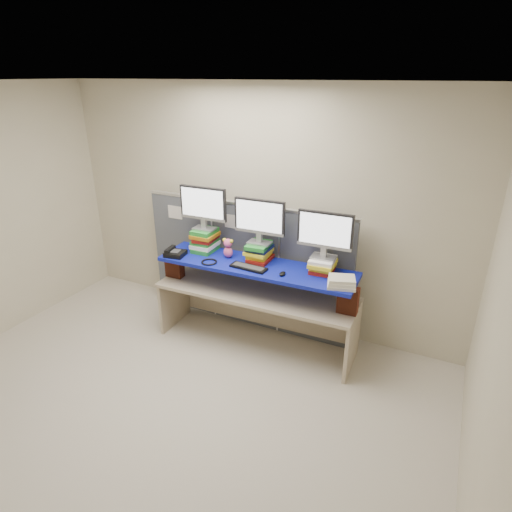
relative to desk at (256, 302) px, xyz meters
The scene contains 18 objects.
room 1.69m from the desk, 102.56° to the right, with size 5.00×4.00×2.80m.
cubicle_partition 0.53m from the desk, 130.89° to the left, with size 2.60×0.06×1.53m.
desk is the anchor object (origin of this frame).
brick_pier_left 1.05m from the desk, behind, with size 0.20×0.11×0.27m, color maroon.
brick_pier_right 1.05m from the desk, ahead, with size 0.20×0.11×0.27m, color maroon.
blue_board 0.43m from the desk, 126.87° to the left, with size 2.15×0.54×0.04m, color #0B1A92.
book_stack_left 0.91m from the desk, behind, with size 0.27×0.32×0.26m.
book_stack_center 0.56m from the desk, 99.86° to the left, with size 0.26×0.32×0.20m.
book_stack_right 0.88m from the desk, 11.95° to the left, with size 0.26×0.31×0.15m.
monitor_left 1.21m from the desk, behind, with size 0.56×0.17×0.49m.
monitor_center 0.93m from the desk, 98.53° to the left, with size 0.56×0.17×0.49m.
monitor_right 1.12m from the desk, 11.79° to the left, with size 0.56×0.17×0.49m.
keyboard 0.48m from the desk, 102.70° to the right, with size 0.40×0.15×0.03m.
mouse 0.59m from the desk, 17.70° to the right, with size 0.06×0.10×0.03m, color black.
desk_phone 1.06m from the desk, 168.86° to the right, with size 0.24×0.22×0.09m.
headset 0.68m from the desk, 159.42° to the right, with size 0.17×0.17×0.02m, color black.
plush_toy 0.67m from the desk, behind, with size 0.13×0.10×0.22m.
binder_stack 1.08m from the desk, ahead, with size 0.32×0.28×0.10m.
Camera 1 is at (2.14, -2.30, 2.86)m, focal length 30.00 mm.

